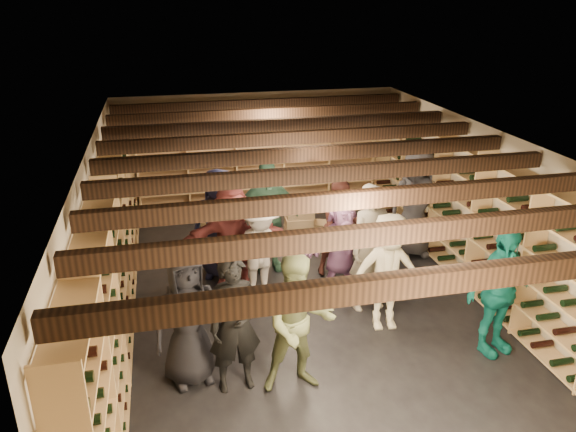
# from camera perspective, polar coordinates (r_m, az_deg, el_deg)

# --- Properties ---
(ground) EXTENTS (8.00, 8.00, 0.00)m
(ground) POSITION_cam_1_polar(r_m,az_deg,el_deg) (8.15, 2.01, -9.15)
(ground) COLOR black
(ground) RESTS_ON ground
(walls) EXTENTS (5.52, 8.02, 2.40)m
(walls) POSITION_cam_1_polar(r_m,az_deg,el_deg) (7.60, 2.13, -1.37)
(walls) COLOR #B8AB8F
(walls) RESTS_ON ground
(ceiling) EXTENTS (5.50, 8.00, 0.01)m
(ceiling) POSITION_cam_1_polar(r_m,az_deg,el_deg) (7.21, 2.26, 7.43)
(ceiling) COLOR beige
(ceiling) RESTS_ON walls
(ceiling_joists) EXTENTS (5.40, 7.12, 0.18)m
(ceiling_joists) POSITION_cam_1_polar(r_m,az_deg,el_deg) (7.25, 2.25, 6.35)
(ceiling_joists) COLOR black
(ceiling_joists) RESTS_ON ground
(wine_rack_left) EXTENTS (0.32, 7.50, 2.15)m
(wine_rack_left) POSITION_cam_1_polar(r_m,az_deg,el_deg) (7.47, -17.36, -3.91)
(wine_rack_left) COLOR tan
(wine_rack_left) RESTS_ON ground
(wine_rack_right) EXTENTS (0.32, 7.50, 2.15)m
(wine_rack_right) POSITION_cam_1_polar(r_m,az_deg,el_deg) (8.63, 18.85, -0.57)
(wine_rack_right) COLOR tan
(wine_rack_right) RESTS_ON ground
(wine_rack_back) EXTENTS (4.70, 0.30, 2.15)m
(wine_rack_back) POSITION_cam_1_polar(r_m,az_deg,el_deg) (11.18, -2.92, 5.61)
(wine_rack_back) COLOR tan
(wine_rack_back) RESTS_ON ground
(crate_stack_left) EXTENTS (0.56, 0.44, 0.85)m
(crate_stack_left) POSITION_cam_1_polar(r_m,az_deg,el_deg) (9.68, -7.14, -1.25)
(crate_stack_left) COLOR #A27C55
(crate_stack_left) RESTS_ON ground
(crate_stack_right) EXTENTS (0.51, 0.34, 0.51)m
(crate_stack_right) POSITION_cam_1_polar(r_m,az_deg,el_deg) (10.32, 1.22, -0.61)
(crate_stack_right) COLOR #A27C55
(crate_stack_right) RESTS_ON ground
(crate_loose) EXTENTS (0.58, 0.49, 0.17)m
(crate_loose) POSITION_cam_1_polar(r_m,az_deg,el_deg) (10.57, 3.09, -1.06)
(crate_loose) COLOR #A27C55
(crate_loose) RESTS_ON ground
(person_0) EXTENTS (0.90, 0.69, 1.65)m
(person_0) POSITION_cam_1_polar(r_m,az_deg,el_deg) (6.43, -10.14, -10.14)
(person_0) COLOR black
(person_0) RESTS_ON ground
(person_1) EXTENTS (0.64, 0.46, 1.63)m
(person_1) POSITION_cam_1_polar(r_m,az_deg,el_deg) (6.26, -5.40, -10.90)
(person_1) COLOR black
(person_1) RESTS_ON ground
(person_2) EXTENTS (0.83, 0.65, 1.66)m
(person_2) POSITION_cam_1_polar(r_m,az_deg,el_deg) (6.22, 1.13, -10.88)
(person_2) COLOR #5B633C
(person_2) RESTS_ON ground
(person_3) EXTENTS (1.09, 0.69, 1.62)m
(person_3) POSITION_cam_1_polar(r_m,az_deg,el_deg) (7.41, 10.11, -5.72)
(person_3) COLOR beige
(person_3) RESTS_ON ground
(person_4) EXTENTS (1.05, 0.64, 1.68)m
(person_4) POSITION_cam_1_polar(r_m,az_deg,el_deg) (7.28, 20.64, -7.16)
(person_4) COLOR #0F7366
(person_4) RESTS_ON ground
(person_5) EXTENTS (1.58, 0.57, 1.67)m
(person_5) POSITION_cam_1_polar(r_m,az_deg,el_deg) (8.24, -5.64, -2.32)
(person_5) COLOR brown
(person_5) RESTS_ON ground
(person_6) EXTENTS (0.99, 0.80, 1.75)m
(person_6) POSITION_cam_1_polar(r_m,az_deg,el_deg) (8.70, -6.99, -0.77)
(person_6) COLOR #181C3F
(person_6) RESTS_ON ground
(person_7) EXTENTS (0.73, 0.53, 1.82)m
(person_7) POSITION_cam_1_polar(r_m,az_deg,el_deg) (7.81, 8.50, -3.27)
(person_7) COLOR gray
(person_7) RESTS_ON ground
(person_8) EXTENTS (0.83, 0.69, 1.54)m
(person_8) POSITION_cam_1_polar(r_m,az_deg,el_deg) (8.78, 5.45, -1.20)
(person_8) COLOR #441F19
(person_8) RESTS_ON ground
(person_9) EXTENTS (1.13, 0.80, 1.59)m
(person_9) POSITION_cam_1_polar(r_m,az_deg,el_deg) (7.90, -2.89, -3.69)
(person_9) COLOR #A7A098
(person_9) RESTS_ON ground
(person_10) EXTENTS (1.11, 0.57, 1.82)m
(person_10) POSITION_cam_1_polar(r_m,az_deg,el_deg) (8.81, -2.24, -0.04)
(person_10) COLOR #2E543F
(person_10) RESTS_ON ground
(person_11) EXTENTS (1.48, 0.78, 1.52)m
(person_11) POSITION_cam_1_polar(r_m,az_deg,el_deg) (8.19, 5.47, -3.05)
(person_11) COLOR #915D91
(person_11) RESTS_ON ground
(person_12) EXTENTS (0.93, 0.61, 1.88)m
(person_12) POSITION_cam_1_polar(r_m,az_deg,el_deg) (9.56, 12.82, 1.36)
(person_12) COLOR #2D2D31
(person_12) RESTS_ON ground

